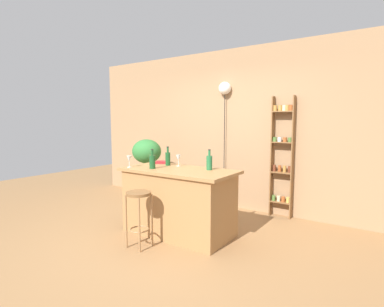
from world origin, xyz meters
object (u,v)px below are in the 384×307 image
bar_stool (139,207)px  bottle_spirits_clear (152,161)px  bottle_soda_blue (209,162)px  spice_shelf (282,155)px  potted_plant (147,155)px  plant_stool (147,193)px  wine_glass_left (129,159)px  cookbook (163,162)px  bottle_sauce_amber (168,158)px  wine_glass_center (178,158)px  pendant_globe_light (225,90)px

bar_stool → bottle_spirits_clear: bearing=111.9°
bottle_spirits_clear → bottle_soda_blue: 0.78m
spice_shelf → potted_plant: size_ratio=2.36×
plant_stool → wine_glass_left: 1.62m
cookbook → spice_shelf: bearing=12.9°
bottle_sauce_amber → wine_glass_left: bearing=-126.8°
bottle_sauce_amber → wine_glass_center: (0.17, 0.02, 0.01)m
potted_plant → wine_glass_center: (1.27, -0.70, 0.10)m
spice_shelf → wine_glass_center: bearing=-130.0°
bar_stool → potted_plant: 2.06m
bottle_spirits_clear → cookbook: bottle_spirits_clear is taller
plant_stool → potted_plant: potted_plant is taller
spice_shelf → bottle_spirits_clear: size_ratio=7.23×
bottle_spirits_clear → bottle_soda_blue: bottle_soda_blue is taller
plant_stool → bar_stool: bearing=-50.0°
bar_stool → cookbook: size_ratio=3.29×
wine_glass_center → spice_shelf: bearing=50.0°
wine_glass_left → pendant_globe_light: size_ratio=0.07×
wine_glass_center → bottle_sauce_amber: bearing=-172.3°
plant_stool → pendant_globe_light: pendant_globe_light is taller
pendant_globe_light → cookbook: bearing=-108.0°
bottle_soda_blue → bottle_sauce_amber: bottle_sauce_amber is taller
potted_plant → bottle_spirits_clear: bearing=-44.3°
bottle_spirits_clear → plant_stool: bearing=135.7°
wine_glass_left → cookbook: wine_glass_left is taller
plant_stool → wine_glass_center: bearing=-29.0°
spice_shelf → plant_stool: 2.57m
wine_glass_center → pendant_globe_light: bearing=88.4°
bottle_soda_blue → wine_glass_center: 0.54m
potted_plant → bottle_soda_blue: bearing=-22.1°
bottle_sauce_amber → cookbook: (-0.19, 0.11, -0.09)m
plant_stool → bottle_sauce_amber: 1.54m
wine_glass_left → wine_glass_center: same height
plant_stool → wine_glass_left: wine_glass_left is taller
wine_glass_center → bottle_spirits_clear: bearing=-112.7°
bottle_soda_blue → bar_stool: bearing=-122.3°
wine_glass_left → cookbook: (0.14, 0.56, -0.10)m
bottle_sauce_amber → cookbook: bottle_sauce_amber is taller
potted_plant → bottle_spirits_clear: potted_plant is taller
bar_stool → wine_glass_center: bearing=91.9°
potted_plant → bottle_spirits_clear: (1.11, -1.08, 0.09)m
bar_stool → bottle_spirits_clear: 0.71m
bar_stool → pendant_globe_light: 2.69m
wine_glass_left → cookbook: bearing=75.5°
bar_stool → plant_stool: bearing=130.0°
bottle_sauce_amber → wine_glass_left: (-0.34, -0.45, 0.01)m
plant_stool → pendant_globe_light: size_ratio=0.17×
bottle_soda_blue → bottle_spirits_clear: bearing=-153.6°
pendant_globe_light → spice_shelf: bearing=-1.3°
cookbook → wine_glass_left: bearing=-131.5°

